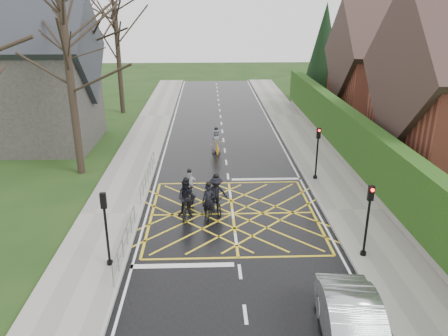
{
  "coord_description": "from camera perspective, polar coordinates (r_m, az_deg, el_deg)",
  "views": [
    {
      "loc": [
        -1.17,
        -19.41,
        9.75
      ],
      "look_at": [
        -0.32,
        3.03,
        1.3
      ],
      "focal_mm": 35.0,
      "sensor_mm": 36.0,
      "label": 1
    }
  ],
  "objects": [
    {
      "name": "cyclist_rear",
      "position": [
        21.23,
        -2.03,
        -4.95
      ],
      "size": [
        0.68,
        1.88,
        1.83
      ],
      "rotation": [
        0.0,
        0.0,
        -0.01
      ],
      "color": "black",
      "rests_on": "ground"
    },
    {
      "name": "conifer",
      "position": [
        47.19,
        12.88,
        14.34
      ],
      "size": [
        4.6,
        4.6,
        10.0
      ],
      "color": "black",
      "rests_on": "ground"
    },
    {
      "name": "cyclist_lead",
      "position": [
        30.46,
        -1.02,
        3.19
      ],
      "size": [
        0.89,
        1.93,
        1.81
      ],
      "rotation": [
        0.0,
        0.0,
        0.14
      ],
      "color": "orange",
      "rests_on": "ground"
    },
    {
      "name": "house_far",
      "position": [
        41.01,
        21.16,
        11.72
      ],
      "size": [
        9.8,
        8.8,
        10.3
      ],
      "color": "brown",
      "rests_on": "ground"
    },
    {
      "name": "sidewalk_left",
      "position": [
        22.22,
        -14.58,
        -5.91
      ],
      "size": [
        3.0,
        80.0,
        0.15
      ],
      "primitive_type": "cube",
      "color": "gray",
      "rests_on": "ground"
    },
    {
      "name": "traffic_light_ne",
      "position": [
        25.73,
        12.05,
        1.83
      ],
      "size": [
        0.24,
        0.31,
        3.21
      ],
      "rotation": [
        0.0,
        0.0,
        3.14
      ],
      "color": "black",
      "rests_on": "ground"
    },
    {
      "name": "cyclist_front",
      "position": [
        23.24,
        -4.49,
        -2.6
      ],
      "size": [
        0.96,
        1.72,
        1.66
      ],
      "rotation": [
        0.0,
        0.0,
        0.27
      ],
      "color": "black",
      "rests_on": "ground"
    },
    {
      "name": "tree_mid",
      "position": [
        34.57,
        -17.86,
        17.84
      ],
      "size": [
        10.08,
        10.08,
        12.48
      ],
      "color": "black",
      "rests_on": "ground"
    },
    {
      "name": "traffic_light_se",
      "position": [
        18.32,
        18.21,
        -6.69
      ],
      "size": [
        0.24,
        0.31,
        3.21
      ],
      "rotation": [
        0.0,
        0.0,
        3.14
      ],
      "color": "black",
      "rests_on": "ground"
    },
    {
      "name": "tree_near",
      "position": [
        26.65,
        -20.01,
        15.49
      ],
      "size": [
        9.24,
        9.24,
        11.44
      ],
      "color": "black",
      "rests_on": "ground"
    },
    {
      "name": "hedge",
      "position": [
        27.99,
        16.54,
        3.89
      ],
      "size": [
        0.9,
        38.0,
        2.8
      ],
      "primitive_type": "cube",
      "color": "black",
      "rests_on": "stone_wall"
    },
    {
      "name": "road",
      "position": [
        21.75,
        1.14,
        -6.0
      ],
      "size": [
        9.0,
        80.0,
        0.01
      ],
      "primitive_type": "cube",
      "color": "black",
      "rests_on": "ground"
    },
    {
      "name": "tree_far",
      "position": [
        42.28,
        -13.84,
        16.59
      ],
      "size": [
        8.4,
        8.4,
        10.4
      ],
      "color": "black",
      "rests_on": "ground"
    },
    {
      "name": "cyclist_back",
      "position": [
        21.26,
        -4.88,
        -4.42
      ],
      "size": [
        1.01,
        2.11,
        2.05
      ],
      "rotation": [
        0.0,
        0.0,
        -0.15
      ],
      "color": "black",
      "rests_on": "ground"
    },
    {
      "name": "stone_wall",
      "position": [
        28.52,
        16.18,
        0.53
      ],
      "size": [
        0.5,
        38.0,
        0.7
      ],
      "primitive_type": "cube",
      "color": "slate",
      "rests_on": "ground"
    },
    {
      "name": "church",
      "position": [
        34.1,
        -23.86,
        10.78
      ],
      "size": [
        8.8,
        7.8,
        11.0
      ],
      "color": "#2D2B28",
      "rests_on": "ground"
    },
    {
      "name": "railing_north",
      "position": [
        25.31,
        -9.94,
        -0.45
      ],
      "size": [
        0.05,
        6.04,
        1.03
      ],
      "color": "slate",
      "rests_on": "ground"
    },
    {
      "name": "sidewalk_right",
      "position": [
        22.84,
        16.42,
        -5.35
      ],
      "size": [
        3.0,
        80.0,
        0.15
      ],
      "primitive_type": "cube",
      "color": "gray",
      "rests_on": "ground"
    },
    {
      "name": "ground",
      "position": [
        21.75,
        1.14,
        -6.01
      ],
      "size": [
        120.0,
        120.0,
        0.0
      ],
      "primitive_type": "plane",
      "color": "black",
      "rests_on": "ground"
    },
    {
      "name": "traffic_light_sw",
      "position": [
        17.41,
        -15.1,
        -7.83
      ],
      "size": [
        0.24,
        0.31,
        3.21
      ],
      "color": "black",
      "rests_on": "ground"
    },
    {
      "name": "car",
      "position": [
        14.23,
        16.59,
        -19.46
      ],
      "size": [
        2.07,
        4.87,
        1.56
      ],
      "primitive_type": "imported",
      "rotation": [
        0.0,
        0.0,
        -0.09
      ],
      "color": "#AAADB1",
      "rests_on": "ground"
    },
    {
      "name": "cyclist_mid",
      "position": [
        21.75,
        -1.04,
        -3.88
      ],
      "size": [
        1.31,
        2.16,
        2.0
      ],
      "rotation": [
        0.0,
        0.0,
        0.22
      ],
      "color": "black",
      "rests_on": "ground"
    },
    {
      "name": "railing_south",
      "position": [
        18.59,
        -12.84,
        -8.79
      ],
      "size": [
        0.05,
        5.04,
        1.03
      ],
      "color": "slate",
      "rests_on": "ground"
    }
  ]
}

